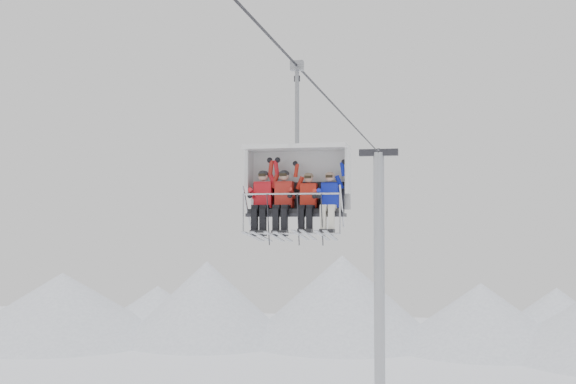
% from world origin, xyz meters
% --- Properties ---
extents(ridgeline, '(72.00, 21.00, 7.00)m').
position_xyz_m(ridgeline, '(-1.58, 42.05, 2.84)').
color(ridgeline, white).
rests_on(ridgeline, ground).
extents(lift_tower_right, '(2.00, 1.80, 13.48)m').
position_xyz_m(lift_tower_right, '(0.00, 22.00, 5.78)').
color(lift_tower_right, '#A1A3A8').
rests_on(lift_tower_right, ground).
extents(haul_cable, '(0.06, 50.00, 0.06)m').
position_xyz_m(haul_cable, '(0.00, 0.00, 13.30)').
color(haul_cable, '#2B2B30').
rests_on(haul_cable, lift_tower_left).
extents(chairlift_carrier, '(2.37, 1.17, 3.98)m').
position_xyz_m(chairlift_carrier, '(0.00, 1.10, 10.67)').
color(chairlift_carrier, black).
rests_on(chairlift_carrier, haul_cable).
extents(skier_far_left, '(0.41, 1.69, 1.62)m').
position_xyz_m(skier_far_left, '(-0.77, 0.80, 10.21)').
color(skier_far_left, red).
rests_on(skier_far_left, chairlift_carrier).
extents(skier_center_left, '(0.41, 1.69, 1.62)m').
position_xyz_m(skier_center_left, '(-0.28, 0.80, 10.21)').
color(skier_center_left, '#B3231A').
rests_on(skier_center_left, chairlift_carrier).
extents(skier_center_right, '(0.37, 1.69, 1.51)m').
position_xyz_m(skier_center_right, '(0.29, 0.79, 10.18)').
color(skier_center_right, red).
rests_on(skier_center_right, chairlift_carrier).
extents(skier_far_right, '(0.38, 1.69, 1.53)m').
position_xyz_m(skier_far_right, '(0.78, 0.79, 10.18)').
color(skier_far_right, '#101EAE').
rests_on(skier_far_right, chairlift_carrier).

